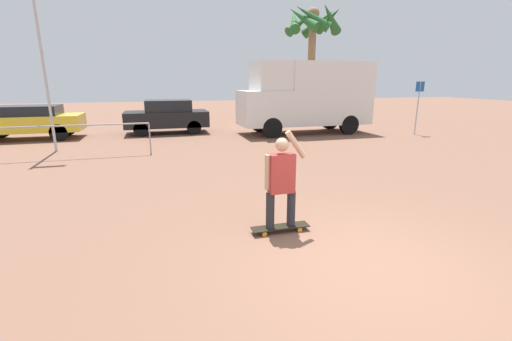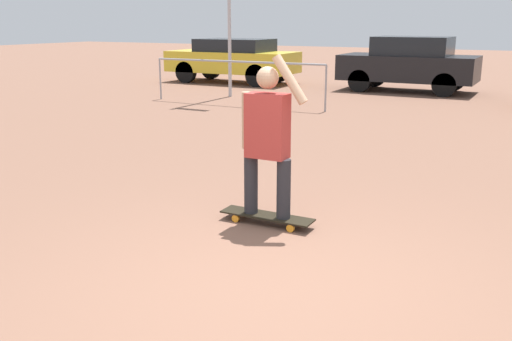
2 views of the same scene
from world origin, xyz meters
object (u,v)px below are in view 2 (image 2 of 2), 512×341
object	(u,v)px
person_skateboarder	(267,134)
parked_car_black	(409,63)
skateboard	(267,216)
parked_car_yellow	(233,59)

from	to	relation	value
person_skateboarder	parked_car_black	size ratio (longest dim) A/B	0.42
skateboard	parked_car_black	size ratio (longest dim) A/B	0.26
skateboard	person_skateboarder	bearing A→B (deg)	180.00
parked_car_black	parked_car_yellow	distance (m)	5.76
parked_car_yellow	parked_car_black	bearing A→B (deg)	2.19
person_skateboarder	skateboard	bearing A→B (deg)	0.00
skateboard	parked_car_yellow	xyz separation A→B (m)	(-7.15, 11.72, 0.70)
skateboard	parked_car_black	bearing A→B (deg)	96.65
skateboard	person_skateboarder	xyz separation A→B (m)	(-0.00, 0.00, 0.86)
skateboard	parked_car_black	world-z (taller)	parked_car_black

